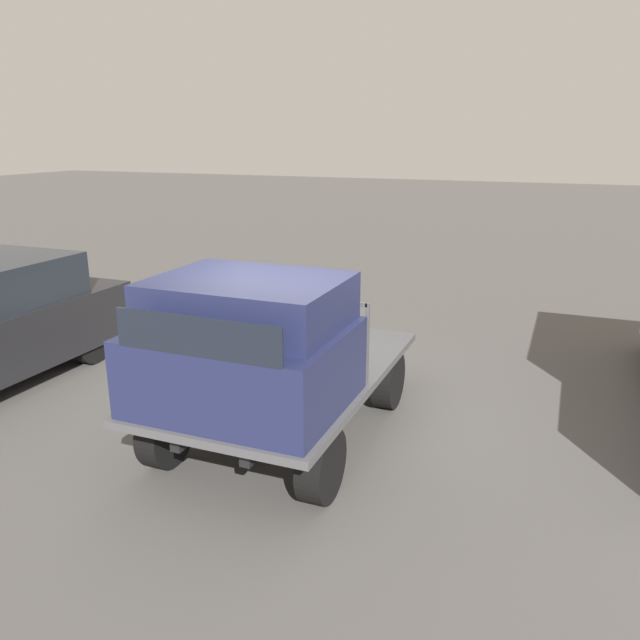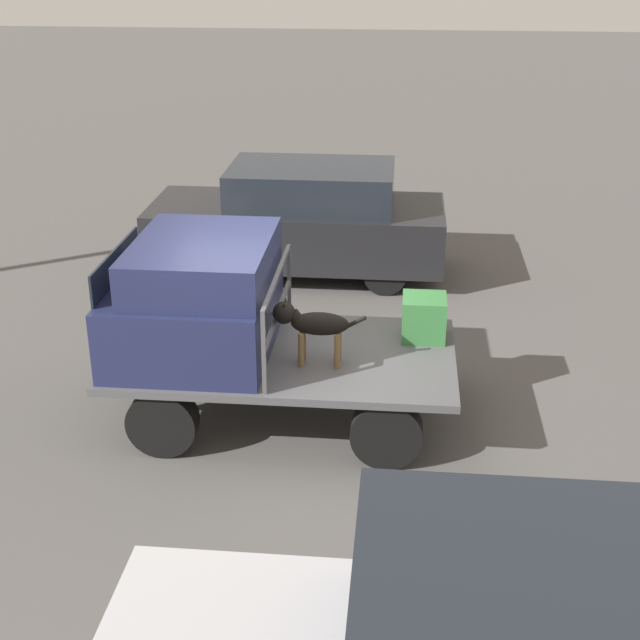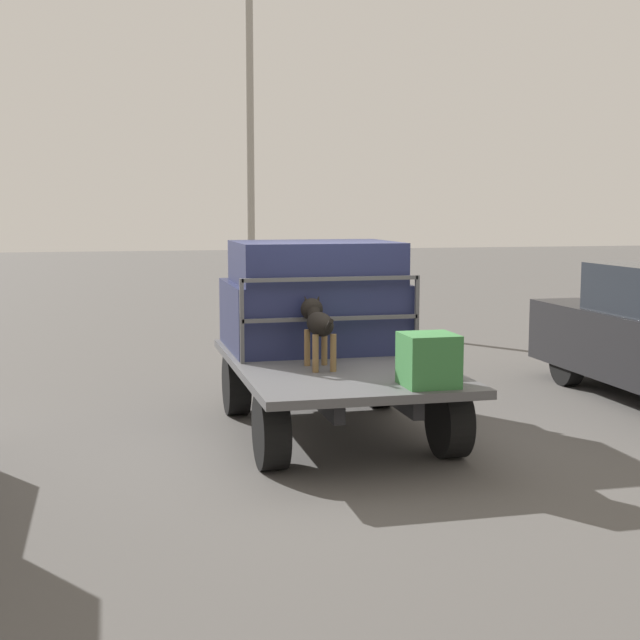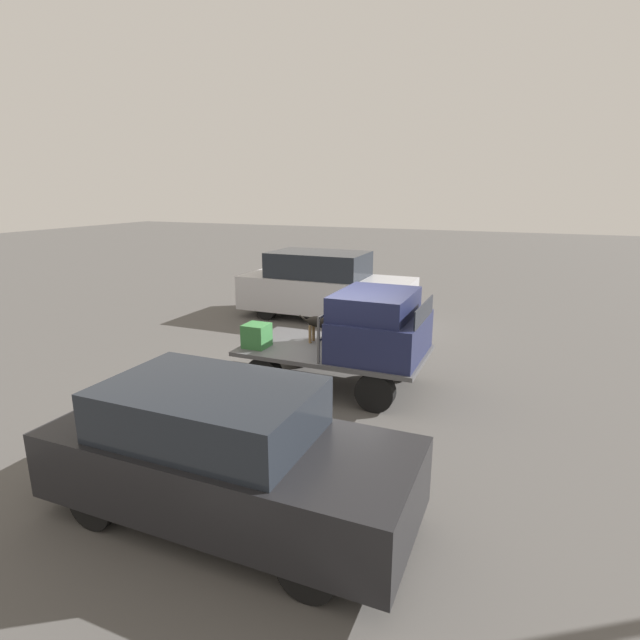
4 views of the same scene
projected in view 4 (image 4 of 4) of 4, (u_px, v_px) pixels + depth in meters
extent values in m
plane|color=#514F4C|center=(334.00, 385.00, 9.85)|extent=(80.00, 80.00, 0.00)
cylinder|color=black|center=(399.00, 362.00, 10.09)|extent=(0.69, 0.24, 0.69)
cylinder|color=black|center=(375.00, 392.00, 8.61)|extent=(0.69, 0.24, 0.69)
cylinder|color=black|center=(302.00, 349.00, 10.91)|extent=(0.69, 0.24, 0.69)
cylinder|color=black|center=(264.00, 374.00, 9.42)|extent=(0.69, 0.24, 0.69)
cube|color=black|center=(340.00, 351.00, 10.01)|extent=(3.23, 0.10, 0.18)
cube|color=black|center=(327.00, 362.00, 9.39)|extent=(3.23, 0.10, 0.18)
cube|color=#4C4C4F|center=(334.00, 350.00, 9.67)|extent=(3.51, 1.99, 0.08)
cube|color=#1E2347|center=(380.00, 335.00, 9.22)|extent=(1.58, 1.87, 0.73)
cube|color=#1E2347|center=(375.00, 304.00, 9.11)|extent=(1.34, 1.72, 0.45)
cube|color=black|center=(424.00, 312.00, 8.80)|extent=(0.02, 1.53, 0.34)
cube|color=#4C4C4F|center=(353.00, 317.00, 10.34)|extent=(0.04, 0.04, 0.85)
cube|color=#4C4C4F|center=(319.00, 340.00, 8.71)|extent=(0.04, 0.04, 0.85)
cube|color=#4C4C4F|center=(337.00, 307.00, 9.42)|extent=(0.04, 1.83, 0.04)
cube|color=#4C4C4F|center=(337.00, 328.00, 9.53)|extent=(0.04, 1.83, 0.04)
cylinder|color=brown|center=(330.00, 334.00, 9.97)|extent=(0.06, 0.06, 0.36)
cylinder|color=brown|center=(327.00, 336.00, 9.82)|extent=(0.06, 0.06, 0.36)
cylinder|color=brown|center=(314.00, 332.00, 10.11)|extent=(0.06, 0.06, 0.36)
cylinder|color=brown|center=(310.00, 334.00, 9.95)|extent=(0.06, 0.06, 0.36)
ellipsoid|color=black|center=(320.00, 322.00, 9.90)|extent=(0.58, 0.23, 0.23)
sphere|color=brown|center=(327.00, 325.00, 9.85)|extent=(0.10, 0.10, 0.10)
cylinder|color=black|center=(332.00, 320.00, 9.79)|extent=(0.16, 0.13, 0.16)
sphere|color=black|center=(337.00, 319.00, 9.74)|extent=(0.22, 0.22, 0.22)
cone|color=brown|center=(341.00, 320.00, 9.71)|extent=(0.12, 0.12, 0.12)
cone|color=black|center=(337.00, 313.00, 9.77)|extent=(0.06, 0.08, 0.10)
cone|color=black|center=(335.00, 315.00, 9.66)|extent=(0.06, 0.08, 0.10)
cylinder|color=black|center=(305.00, 319.00, 10.02)|extent=(0.25, 0.04, 0.17)
cube|color=#337038|center=(257.00, 336.00, 9.69)|extent=(0.46, 0.46, 0.46)
cylinder|color=black|center=(359.00, 487.00, 5.95)|extent=(0.60, 0.20, 0.60)
cylinder|color=black|center=(309.00, 570.00, 4.64)|extent=(0.60, 0.20, 0.60)
cylinder|color=black|center=(178.00, 444.00, 6.94)|extent=(0.60, 0.20, 0.60)
cylinder|color=black|center=(94.00, 503.00, 5.64)|extent=(0.60, 0.20, 0.60)
cube|color=black|center=(229.00, 467.00, 5.70)|extent=(4.29, 1.75, 0.80)
cube|color=#1E232B|center=(210.00, 409.00, 5.61)|extent=(2.36, 1.57, 0.58)
cylinder|color=black|center=(385.00, 307.00, 15.04)|extent=(0.60, 0.20, 0.60)
cylinder|color=black|center=(368.00, 320.00, 13.53)|extent=(0.60, 0.20, 0.60)
cylinder|color=black|center=(292.00, 298.00, 16.22)|extent=(0.60, 0.20, 0.60)
cylinder|color=black|center=(266.00, 310.00, 14.71)|extent=(0.60, 0.20, 0.60)
cube|color=#B7B7BC|center=(327.00, 293.00, 14.76)|extent=(5.07, 1.98, 0.99)
cube|color=#1E232B|center=(319.00, 264.00, 14.64)|extent=(2.79, 1.78, 0.72)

